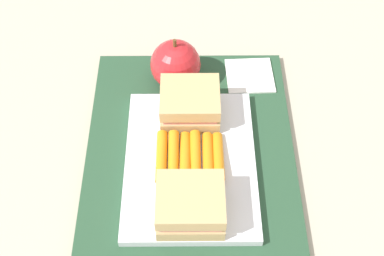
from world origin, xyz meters
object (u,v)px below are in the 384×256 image
object	(u,v)px
sandwich_half_left	(193,205)
carrot_sticks_bundle	(192,157)
apple	(177,65)
food_tray	(192,163)
sandwich_half_right	(192,104)
paper_napkin	(251,76)

from	to	relation	value
sandwich_half_left	carrot_sticks_bundle	size ratio (longest dim) A/B	0.91
sandwich_half_left	apple	xyz separation A→B (m)	(0.23, 0.02, 0.00)
sandwich_half_left	apple	world-z (taller)	apple
food_tray	apple	bearing A→B (deg)	7.86
sandwich_half_right	paper_napkin	distance (m)	0.13
sandwich_half_right	apple	world-z (taller)	apple
food_tray	sandwich_half_left	world-z (taller)	sandwich_half_left
sandwich_half_left	carrot_sticks_bundle	distance (m)	0.08
sandwich_half_right	apple	size ratio (longest dim) A/B	0.95
sandwich_half_left	paper_napkin	distance (m)	0.26
food_tray	paper_napkin	size ratio (longest dim) A/B	3.29
sandwich_half_left	food_tray	bearing A→B (deg)	0.00
food_tray	sandwich_half_right	world-z (taller)	sandwich_half_right
sandwich_half_right	paper_napkin	size ratio (longest dim) A/B	1.14
food_tray	sandwich_half_left	distance (m)	0.08
sandwich_half_left	sandwich_half_right	xyz separation A→B (m)	(0.16, 0.00, 0.00)
food_tray	carrot_sticks_bundle	size ratio (longest dim) A/B	2.63
paper_napkin	sandwich_half_left	bearing A→B (deg)	159.20
sandwich_half_right	sandwich_half_left	bearing A→B (deg)	180.00
sandwich_half_left	paper_napkin	size ratio (longest dim) A/B	1.14
carrot_sticks_bundle	paper_napkin	distance (m)	0.18
sandwich_half_right	apple	bearing A→B (deg)	16.12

